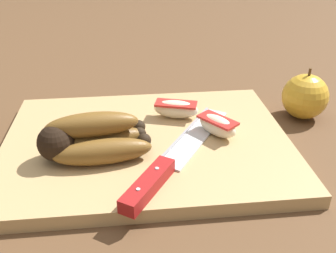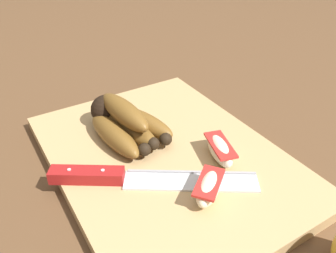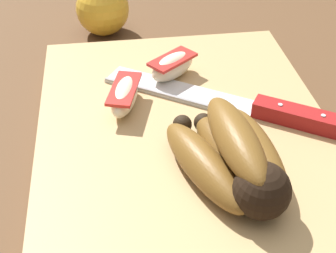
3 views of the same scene
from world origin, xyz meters
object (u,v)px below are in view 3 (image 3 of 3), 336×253
object	(u,v)px
banana_bunch	(235,158)
whole_apple	(103,9)
apple_wedge_near	(124,95)
apple_wedge_middle	(172,66)
chefs_knife	(255,108)

from	to	relation	value
banana_bunch	whole_apple	size ratio (longest dim) A/B	1.70
apple_wedge_near	banana_bunch	bearing A→B (deg)	36.06
banana_bunch	apple_wedge_middle	bearing A→B (deg)	-170.36
chefs_knife	whole_apple	bearing A→B (deg)	-148.10
banana_bunch	apple_wedge_middle	world-z (taller)	banana_bunch
banana_bunch	apple_wedge_near	bearing A→B (deg)	-143.94
apple_wedge_middle	apple_wedge_near	bearing A→B (deg)	-48.58
chefs_knife	apple_wedge_near	distance (m)	0.14
apple_wedge_middle	whole_apple	size ratio (longest dim) A/B	0.76
banana_bunch	whole_apple	bearing A→B (deg)	-162.71
apple_wedge_middle	whole_apple	distance (m)	0.19
chefs_knife	apple_wedge_middle	world-z (taller)	apple_wedge_middle
chefs_knife	apple_wedge_middle	bearing A→B (deg)	-136.66
whole_apple	chefs_knife	bearing A→B (deg)	31.90
apple_wedge_middle	banana_bunch	bearing A→B (deg)	9.64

